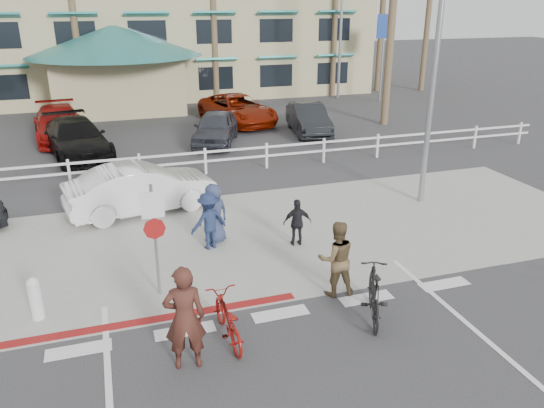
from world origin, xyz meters
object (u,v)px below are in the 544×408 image
object	(u,v)px
bike_red	(227,319)
bike_black	(374,293)
car_white_sedan	(142,189)
sign_post	(155,235)

from	to	relation	value
bike_red	bike_black	size ratio (longest dim) A/B	0.92
bike_red	bike_black	world-z (taller)	bike_black
bike_black	car_white_sedan	size ratio (longest dim) A/B	0.41
bike_black	car_white_sedan	distance (m)	8.44
car_white_sedan	bike_red	bearing A→B (deg)	175.99
sign_post	car_white_sedan	world-z (taller)	sign_post
bike_red	car_white_sedan	bearing A→B (deg)	-85.23
sign_post	bike_black	distance (m)	4.76
bike_red	car_white_sedan	xyz separation A→B (m)	(-0.93, 7.27, 0.29)
sign_post	car_white_sedan	size ratio (longest dim) A/B	0.64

